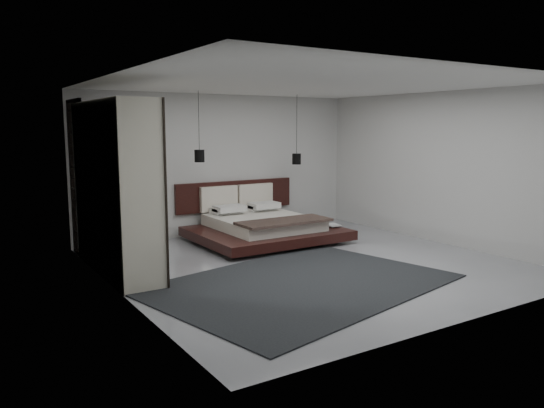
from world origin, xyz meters
TOP-DOWN VIEW (x-y plane):
  - floor at (0.00, 0.00)m, footprint 6.00×6.00m
  - ceiling at (0.00, 0.00)m, footprint 6.00×6.00m
  - wall_back at (0.00, 3.00)m, footprint 6.00×0.00m
  - wall_front at (0.00, -3.00)m, footprint 6.00×0.00m
  - wall_left at (-3.00, 0.00)m, footprint 0.00×6.00m
  - wall_right at (3.00, 0.00)m, footprint 0.00×6.00m
  - lattice_screen at (-2.95, 2.45)m, footprint 0.05×0.90m
  - bed at (0.29, 1.91)m, footprint 2.65×2.34m
  - book_lower at (1.38, 1.28)m, footprint 0.24×0.29m
  - book_upper at (1.36, 1.25)m, footprint 0.29×0.36m
  - pendant_left at (-0.80, 2.32)m, footprint 0.19×0.19m
  - pendant_right at (1.38, 2.32)m, footprint 0.18×0.18m
  - wardrobe at (-2.70, 1.18)m, footprint 0.61×2.58m
  - rug at (-0.76, -0.86)m, footprint 4.52×3.64m

SIDE VIEW (x-z plane):
  - floor at x=0.00m, z-range 0.00..0.00m
  - rug at x=-0.76m, z-range 0.00..0.02m
  - book_lower at x=1.38m, z-range 0.25..0.27m
  - bed at x=0.29m, z-range -0.25..0.81m
  - book_upper at x=1.36m, z-range 0.27..0.29m
  - wardrobe at x=-2.70m, z-range 0.00..2.53m
  - lattice_screen at x=-2.95m, z-range 0.00..2.60m
  - wall_back at x=0.00m, z-range -1.60..4.40m
  - wall_front at x=0.00m, z-range -1.60..4.40m
  - wall_left at x=-3.00m, z-range -1.60..4.40m
  - wall_right at x=3.00m, z-range -1.60..4.40m
  - pendant_right at x=1.38m, z-range 0.80..2.21m
  - pendant_left at x=-0.80m, z-range 0.99..2.27m
  - ceiling at x=0.00m, z-range 2.80..2.80m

